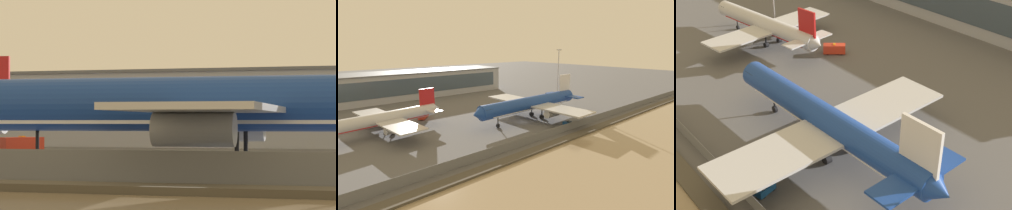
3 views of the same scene
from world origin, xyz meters
TOP-DOWN VIEW (x-y plane):
  - ground_plane at (0.00, 0.00)m, footprint 500.00×500.00m
  - shoreline_seawall at (0.00, -20.50)m, footprint 320.00×3.00m
  - perimeter_fence at (0.00, -16.00)m, footprint 280.00×0.10m
  - cargo_jet_blue at (6.10, 0.87)m, footprint 49.86×42.58m
  - passenger_jet_silver at (-39.82, 17.42)m, footprint 40.08×34.52m
  - baggage_tug at (8.41, -13.04)m, footprint 2.38×3.51m
  - ops_van at (-23.95, 25.90)m, footprint 4.96×5.33m
  - terminal_building at (-13.71, 70.29)m, footprint 105.12×21.74m

SIDE VIEW (x-z plane):
  - ground_plane at x=0.00m, z-range 0.00..0.00m
  - shoreline_seawall at x=0.00m, z-range 0.00..0.50m
  - baggage_tug at x=8.41m, z-range -0.09..1.71m
  - perimeter_fence at x=0.00m, z-range 0.00..2.36m
  - ops_van at x=-23.95m, z-range 0.04..2.52m
  - passenger_jet_silver at x=-39.82m, z-range -1.42..10.61m
  - cargo_jet_blue at x=6.10m, z-range -1.72..12.83m
  - terminal_building at x=-13.71m, z-range 0.01..12.95m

